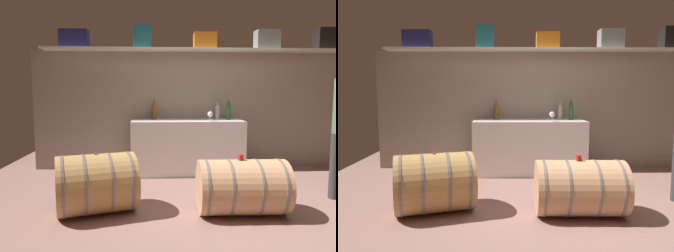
{
  "view_description": "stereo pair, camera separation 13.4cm",
  "coord_description": "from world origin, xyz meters",
  "views": [
    {
      "loc": [
        -0.89,
        -2.98,
        1.28
      ],
      "look_at": [
        -0.7,
        0.36,
        0.92
      ],
      "focal_mm": 33.44,
      "sensor_mm": 36.0,
      "label": 1
    },
    {
      "loc": [
        -0.75,
        -2.99,
        1.28
      ],
      "look_at": [
        -0.7,
        0.36,
        0.92
      ],
      "focal_mm": 33.44,
      "sensor_mm": 36.0,
      "label": 2
    }
  ],
  "objects": [
    {
      "name": "wine_bottle_clear",
      "position": [
        0.22,
        2.08,
        0.96
      ],
      "size": [
        0.07,
        0.07,
        0.27
      ],
      "color": "#B6C0BF",
      "rests_on": "work_cabinet"
    },
    {
      "name": "ground_plane",
      "position": [
        0.0,
        0.57,
        -0.01
      ],
      "size": [
        6.77,
        7.72,
        0.02
      ],
      "primitive_type": "cube",
      "color": "#8C685F"
    },
    {
      "name": "tasting_cup",
      "position": [
        0.05,
        0.15,
        0.61
      ],
      "size": [
        0.06,
        0.06,
        0.05
      ],
      "primitive_type": "cylinder",
      "color": "red",
      "rests_on": "wine_barrel_near"
    },
    {
      "name": "work_cabinet",
      "position": [
        -0.31,
        1.88,
        0.42
      ],
      "size": [
        1.73,
        0.64,
        0.84
      ],
      "primitive_type": "cube",
      "color": "white",
      "rests_on": "ground"
    },
    {
      "name": "high_shelf_board",
      "position": [
        0.0,
        2.11,
        1.95
      ],
      "size": [
        5.12,
        0.4,
        0.03
      ],
      "primitive_type": "cube",
      "color": "silver",
      "rests_on": "back_wall_panel"
    },
    {
      "name": "toolcase_black",
      "position": [
        2.04,
        2.11,
        2.14
      ],
      "size": [
        0.42,
        0.28,
        0.35
      ],
      "primitive_type": "cube",
      "rotation": [
        0.0,
        0.0,
        -0.03
      ],
      "color": "black",
      "rests_on": "high_shelf_board"
    },
    {
      "name": "wine_barrel_far",
      "position": [
        -1.46,
        0.27,
        0.32
      ],
      "size": [
        0.95,
        0.82,
        0.64
      ],
      "rotation": [
        0.0,
        0.0,
        0.28
      ],
      "color": "tan",
      "rests_on": "ground"
    },
    {
      "name": "wine_glass",
      "position": [
        0.02,
        1.67,
        0.94
      ],
      "size": [
        0.08,
        0.08,
        0.15
      ],
      "color": "white",
      "rests_on": "work_cabinet"
    },
    {
      "name": "wine_barrel_near",
      "position": [
        0.07,
        0.15,
        0.29
      ],
      "size": [
        0.92,
        0.61,
        0.59
      ],
      "rotation": [
        0.0,
        0.0,
        -0.03
      ],
      "color": "tan",
      "rests_on": "ground"
    },
    {
      "name": "back_wall_panel",
      "position": [
        0.0,
        2.26,
        0.97
      ],
      "size": [
        5.57,
        0.1,
        1.93
      ],
      "primitive_type": "cube",
      "color": "gray",
      "rests_on": "ground"
    },
    {
      "name": "wine_bottle_green",
      "position": [
        0.36,
        1.95,
        0.99
      ],
      "size": [
        0.07,
        0.07,
        0.31
      ],
      "color": "#2A5C2D",
      "rests_on": "work_cabinet"
    },
    {
      "name": "toolcase_grey",
      "position": [
        1.02,
        2.11,
        2.12
      ],
      "size": [
        0.38,
        0.25,
        0.3
      ],
      "primitive_type": "cube",
      "rotation": [
        0.0,
        0.0,
        -0.02
      ],
      "color": "gray",
      "rests_on": "high_shelf_board"
    },
    {
      "name": "toolcase_teal",
      "position": [
        -1.01,
        2.11,
        2.14
      ],
      "size": [
        0.3,
        0.28,
        0.35
      ],
      "primitive_type": "cube",
      "rotation": [
        0.0,
        0.0,
        0.05
      ],
      "color": "#1E7482",
      "rests_on": "high_shelf_board"
    },
    {
      "name": "toolcase_navy",
      "position": [
        -2.07,
        2.11,
        2.11
      ],
      "size": [
        0.45,
        0.23,
        0.28
      ],
      "primitive_type": "cube",
      "rotation": [
        0.0,
        0.0,
        -0.05
      ],
      "color": "navy",
      "rests_on": "high_shelf_board"
    },
    {
      "name": "toolcase_orange",
      "position": [
        -0.0,
        2.11,
        2.09
      ],
      "size": [
        0.37,
        0.28,
        0.25
      ],
      "primitive_type": "cube",
      "rotation": [
        0.0,
        0.0,
        -0.05
      ],
      "color": "orange",
      "rests_on": "high_shelf_board"
    },
    {
      "name": "wine_bottle_amber",
      "position": [
        -0.82,
        2.08,
        0.98
      ],
      "size": [
        0.08,
        0.08,
        0.31
      ],
      "color": "brown",
      "rests_on": "work_cabinet"
    }
  ]
}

